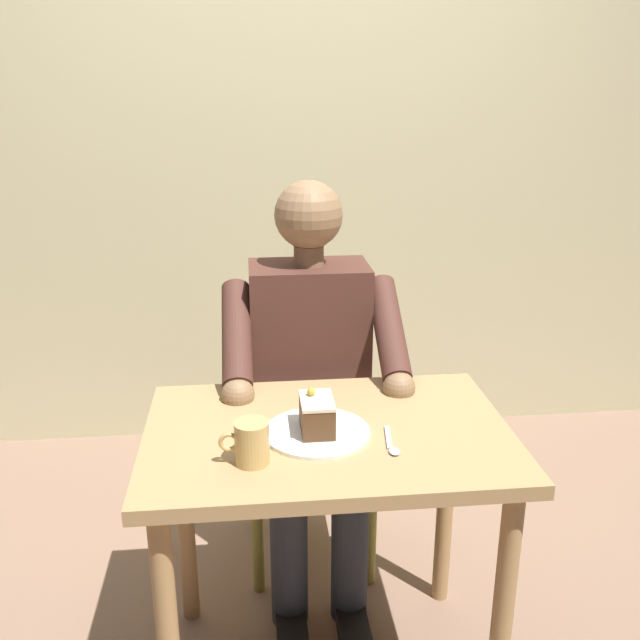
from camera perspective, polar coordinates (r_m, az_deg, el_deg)
cafe_rear_panel at (r=3.02m, az=-2.79°, el=17.98°), size 6.40×0.12×3.00m
dining_table at (r=1.78m, az=0.64°, el=-12.23°), size 0.90×0.61×0.74m
chair at (r=2.36m, az=-1.07°, el=-7.46°), size 0.42×0.42×0.90m
seated_person at (r=2.13m, az=-0.69°, el=-5.42°), size 0.53×0.58×1.28m
dessert_plate at (r=1.70m, az=-0.25°, el=-9.19°), size 0.26×0.26×0.01m
cake_slice at (r=1.68m, az=-0.26°, el=-7.76°), size 0.08×0.12×0.10m
coffee_cup at (r=1.57m, az=-5.67°, el=-9.92°), size 0.11×0.08×0.10m
dessert_spoon at (r=1.66m, az=5.88°, el=-10.14°), size 0.03×0.14×0.01m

